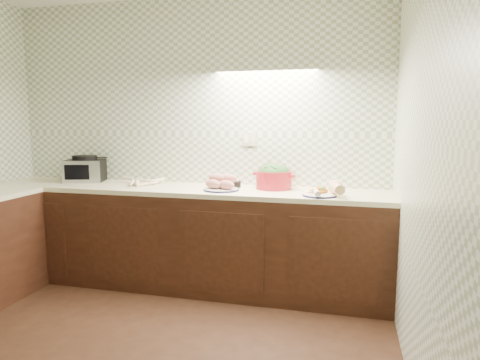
% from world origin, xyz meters
% --- Properties ---
extents(room, '(3.60, 3.60, 2.60)m').
position_xyz_m(room, '(0.00, 0.00, 1.63)').
color(room, black).
rests_on(room, ground).
extents(counter, '(3.60, 3.60, 0.90)m').
position_xyz_m(counter, '(-0.68, 0.68, 0.45)').
color(counter, black).
rests_on(counter, ground).
extents(toaster_oven, '(0.42, 0.36, 0.25)m').
position_xyz_m(toaster_oven, '(-1.05, 1.62, 1.02)').
color(toaster_oven, black).
rests_on(toaster_oven, counter).
extents(parsnip_pile, '(0.26, 0.29, 0.07)m').
position_xyz_m(parsnip_pile, '(-0.44, 1.52, 0.93)').
color(parsnip_pile, '#F4E1C2').
rests_on(parsnip_pile, counter).
extents(sweet_potato_plate, '(0.30, 0.30, 0.14)m').
position_xyz_m(sweet_potato_plate, '(0.38, 1.44, 0.95)').
color(sweet_potato_plate, '#0F0E39').
rests_on(sweet_potato_plate, counter).
extents(onion_bowl, '(0.14, 0.14, 0.11)m').
position_xyz_m(onion_bowl, '(0.44, 1.62, 0.94)').
color(onion_bowl, black).
rests_on(onion_bowl, counter).
extents(dutch_oven, '(0.39, 0.39, 0.22)m').
position_xyz_m(dutch_oven, '(0.80, 1.63, 1.01)').
color(dutch_oven, '#AF1D28').
rests_on(dutch_oven, counter).
extents(veg_plate, '(0.33, 0.31, 0.13)m').
position_xyz_m(veg_plate, '(1.27, 1.38, 0.95)').
color(veg_plate, '#0F0E39').
rests_on(veg_plate, counter).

